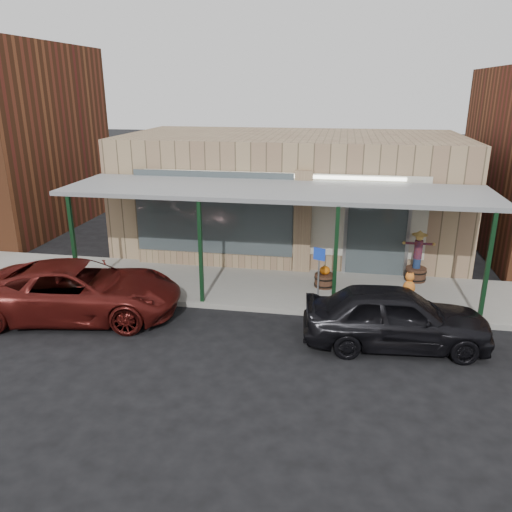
% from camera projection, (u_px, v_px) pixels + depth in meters
% --- Properties ---
extents(ground, '(120.00, 120.00, 0.00)m').
position_uv_depth(ground, '(252.00, 349.00, 11.65)').
color(ground, black).
rests_on(ground, ground).
extents(sidewalk, '(40.00, 3.20, 0.15)m').
position_uv_depth(sidewalk, '(273.00, 288.00, 14.98)').
color(sidewalk, gray).
rests_on(sidewalk, ground).
extents(storefront, '(12.00, 6.25, 4.20)m').
position_uv_depth(storefront, '(291.00, 192.00, 18.59)').
color(storefront, '#9C8260').
rests_on(storefront, ground).
extents(awning, '(12.00, 3.00, 3.04)m').
position_uv_depth(awning, '(274.00, 192.00, 14.00)').
color(awning, slate).
rests_on(awning, ground).
extents(block_buildings_near, '(61.00, 8.00, 8.00)m').
position_uv_depth(block_buildings_near, '(348.00, 144.00, 18.70)').
color(block_buildings_near, brown).
rests_on(block_buildings_near, ground).
extents(barrel_scarecrow, '(0.97, 0.71, 1.60)m').
position_uv_depth(barrel_scarecrow, '(417.00, 264.00, 15.22)').
color(barrel_scarecrow, '#522F20').
rests_on(barrel_scarecrow, sidewalk).
extents(barrel_pumpkin, '(0.74, 0.74, 0.69)m').
position_uv_depth(barrel_pumpkin, '(324.00, 279.00, 14.83)').
color(barrel_pumpkin, '#522F20').
rests_on(barrel_pumpkin, sidewalk).
extents(handicap_sign, '(0.32, 0.15, 1.63)m').
position_uv_depth(handicap_sign, '(319.00, 269.00, 13.33)').
color(handicap_sign, gray).
rests_on(handicap_sign, sidewalk).
extents(parked_sedan, '(4.41, 2.08, 1.52)m').
position_uv_depth(parked_sedan, '(396.00, 317.00, 11.62)').
color(parked_sedan, black).
rests_on(parked_sedan, ground).
extents(car_maroon, '(5.59, 3.24, 1.47)m').
position_uv_depth(car_maroon, '(79.00, 290.00, 13.13)').
color(car_maroon, '#511310').
rests_on(car_maroon, ground).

